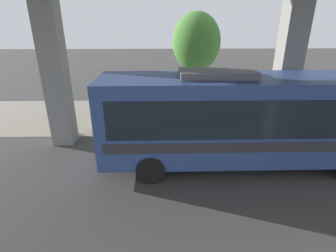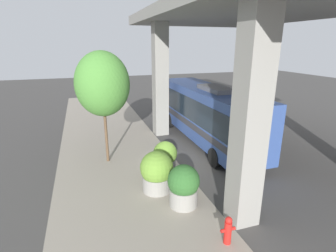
% 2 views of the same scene
% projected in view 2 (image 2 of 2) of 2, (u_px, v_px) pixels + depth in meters
% --- Properties ---
extents(ground_plane, '(80.00, 80.00, 0.00)m').
position_uv_depth(ground_plane, '(179.00, 164.00, 13.63)').
color(ground_plane, '#474442').
rests_on(ground_plane, ground).
extents(sidewalk_strip, '(6.00, 40.00, 0.02)m').
position_uv_depth(sidewalk_strip, '(121.00, 172.00, 12.74)').
color(sidewalk_strip, gray).
rests_on(sidewalk_strip, ground).
extents(overpass, '(9.40, 17.87, 7.89)m').
position_uv_depth(overpass, '(257.00, 25.00, 12.78)').
color(overpass, gray).
rests_on(overpass, ground).
extents(bus, '(2.58, 10.29, 3.68)m').
position_uv_depth(bus, '(207.00, 112.00, 16.09)').
color(bus, '#334C8C').
rests_on(bus, ground).
extents(fire_hydrant, '(0.49, 0.24, 0.96)m').
position_uv_depth(fire_hydrant, '(228.00, 230.00, 8.06)').
color(fire_hydrant, red).
rests_on(fire_hydrant, ground).
extents(planter_front, '(1.39, 1.39, 1.76)m').
position_uv_depth(planter_front, '(157.00, 172.00, 10.92)').
color(planter_front, gray).
rests_on(planter_front, ground).
extents(planter_middle, '(1.23, 1.23, 1.67)m').
position_uv_depth(planter_middle, '(184.00, 186.00, 9.90)').
color(planter_middle, gray).
rests_on(planter_middle, ground).
extents(planter_back, '(1.16, 1.16, 1.52)m').
position_uv_depth(planter_back, '(165.00, 157.00, 12.66)').
color(planter_back, gray).
rests_on(planter_back, ground).
extents(street_tree_near, '(2.65, 2.65, 5.69)m').
position_uv_depth(street_tree_near, '(102.00, 84.00, 12.73)').
color(street_tree_near, brown).
rests_on(street_tree_near, ground).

